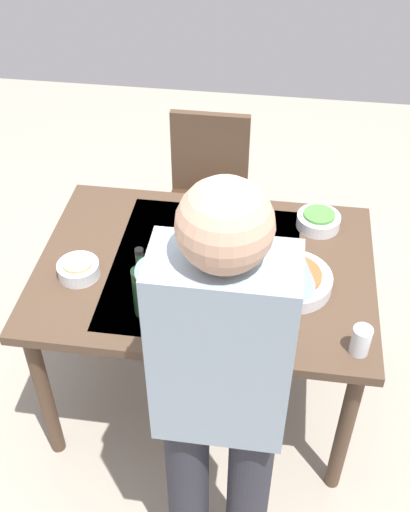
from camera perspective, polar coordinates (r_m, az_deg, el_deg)
ground_plane at (r=3.02m, az=-0.00°, el=-11.88°), size 6.00×6.00×0.00m
dining_table at (r=2.51m, az=-0.00°, el=-2.34°), size 1.31×0.93×0.78m
chair_near at (r=3.27m, az=0.21°, el=5.95°), size 0.40×0.40×0.91m
person_server at (r=1.81m, az=1.47°, el=-12.30°), size 0.42×0.61×1.69m
wine_bottle at (r=2.20m, az=-5.68°, el=-3.06°), size 0.07×0.07×0.30m
wine_glass_left at (r=2.11m, az=5.31°, el=-5.62°), size 0.07×0.07×0.15m
wine_glass_right at (r=2.35m, az=-1.38°, el=0.29°), size 0.07×0.07×0.15m
water_cup_near_left at (r=2.70m, az=-0.09°, el=4.95°), size 0.07×0.07×0.09m
water_cup_near_right at (r=2.17m, az=13.95°, el=-7.44°), size 0.07×0.07×0.11m
serving_bowl_pasta at (r=2.36m, az=7.88°, el=-2.14°), size 0.30×0.30×0.07m
side_bowl_salad at (r=2.66m, az=10.25°, el=3.23°), size 0.18×0.18×0.07m
side_bowl_bread at (r=2.43m, az=-11.41°, el=-1.11°), size 0.16×0.16×0.07m
dinner_plate_near at (r=2.24m, az=-0.81°, el=-5.55°), size 0.23×0.23×0.01m
table_knife at (r=2.64m, az=4.12°, el=2.75°), size 0.06×0.20×0.00m
table_fork at (r=2.61m, az=-1.25°, el=2.25°), size 0.03×0.18×0.00m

